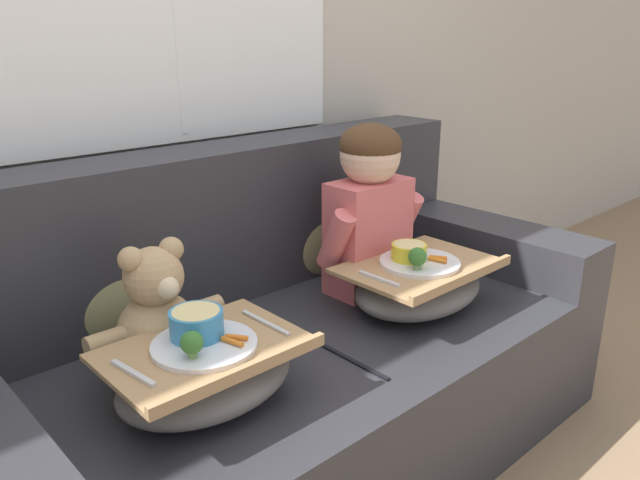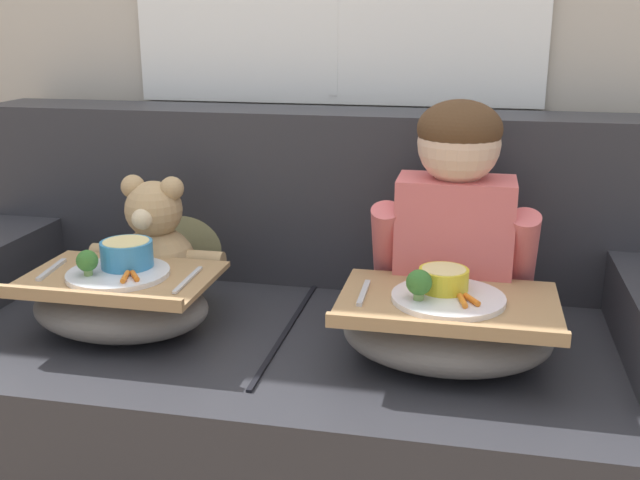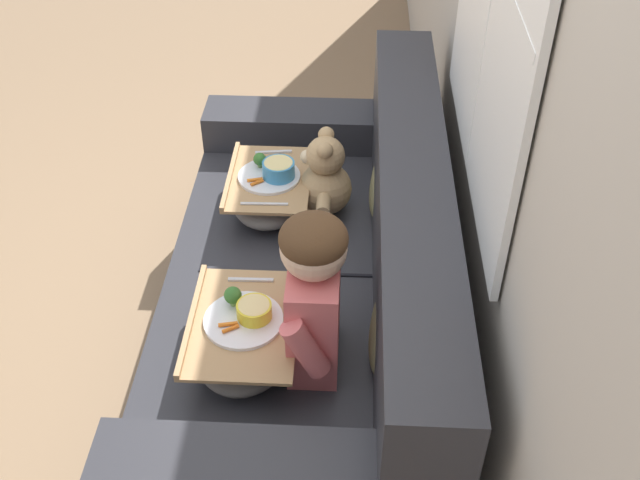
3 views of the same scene
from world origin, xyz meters
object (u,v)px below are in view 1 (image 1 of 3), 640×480
(couch, at_px, (278,356))
(throw_pillow_behind_teddy, at_px, (116,285))
(teddy_bear, at_px, (158,317))
(throw_pillow_behind_child, at_px, (321,227))
(lap_tray_teddy, at_px, (206,372))
(child_figure, at_px, (369,201))
(lap_tray_child, at_px, (418,284))

(couch, bearing_deg, throw_pillow_behind_teddy, 149.56)
(throw_pillow_behind_teddy, xyz_separation_m, teddy_bear, (-0.00, -0.23, -0.02))
(throw_pillow_behind_child, distance_m, lap_tray_teddy, 0.87)
(child_figure, distance_m, teddy_bear, 0.76)
(couch, height_order, child_figure, child_figure)
(couch, xyz_separation_m, throw_pillow_behind_child, (0.37, 0.22, 0.27))
(teddy_bear, distance_m, lap_tray_child, 0.78)
(throw_pillow_behind_teddy, bearing_deg, lap_tray_teddy, -90.00)
(throw_pillow_behind_child, relative_size, teddy_bear, 0.96)
(couch, distance_m, lap_tray_teddy, 0.47)
(teddy_bear, relative_size, lap_tray_child, 0.78)
(couch, xyz_separation_m, lap_tray_teddy, (-0.37, -0.21, 0.19))
(couch, height_order, teddy_bear, couch)
(throw_pillow_behind_teddy, bearing_deg, lap_tray_child, -30.11)
(couch, height_order, lap_tray_child, couch)
(lap_tray_child, height_order, lap_tray_teddy, lap_tray_child)
(teddy_bear, distance_m, lap_tray_teddy, 0.21)
(throw_pillow_behind_child, bearing_deg, couch, -149.56)
(throw_pillow_behind_child, bearing_deg, lap_tray_child, -90.12)
(lap_tray_child, xyz_separation_m, lap_tray_teddy, (-0.75, 0.00, 0.00))
(lap_tray_child, bearing_deg, throw_pillow_behind_child, 89.88)
(couch, relative_size, lap_tray_child, 4.22)
(lap_tray_teddy, bearing_deg, child_figure, 15.62)
(lap_tray_teddy, bearing_deg, throw_pillow_behind_child, 30.02)
(teddy_bear, xyz_separation_m, lap_tray_teddy, (-0.00, -0.21, -0.06))
(lap_tray_teddy, bearing_deg, throw_pillow_behind_teddy, 90.00)
(child_figure, height_order, teddy_bear, child_figure)
(throw_pillow_behind_child, height_order, child_figure, child_figure)
(couch, bearing_deg, child_figure, -0.49)
(throw_pillow_behind_teddy, distance_m, lap_tray_teddy, 0.44)
(throw_pillow_behind_teddy, distance_m, child_figure, 0.79)
(child_figure, relative_size, lap_tray_teddy, 1.24)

